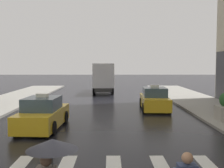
# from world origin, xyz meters

# --- Properties ---
(taxi_lead) EXTENTS (2.10, 4.62, 1.80)m
(taxi_lead) POSITION_xyz_m (-2.79, 8.72, 0.72)
(taxi_lead) COLOR gold
(taxi_lead) RESTS_ON ground
(taxi_second) EXTENTS (2.07, 4.60, 1.80)m
(taxi_second) POSITION_xyz_m (3.85, 14.56, 0.72)
(taxi_second) COLOR gold
(taxi_second) RESTS_ON ground
(box_truck) EXTENTS (2.49, 7.61, 3.35)m
(box_truck) POSITION_xyz_m (-0.15, 26.03, 1.85)
(box_truck) COLOR #2D2D2D
(box_truck) RESTS_ON ground
(pedestrian_with_umbrella) EXTENTS (0.96, 0.96, 1.94)m
(pedestrian_with_umbrella) POSITION_xyz_m (-0.45, -0.45, 1.52)
(pedestrian_with_umbrella) COLOR black
(pedestrian_with_umbrella) RESTS_ON ground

